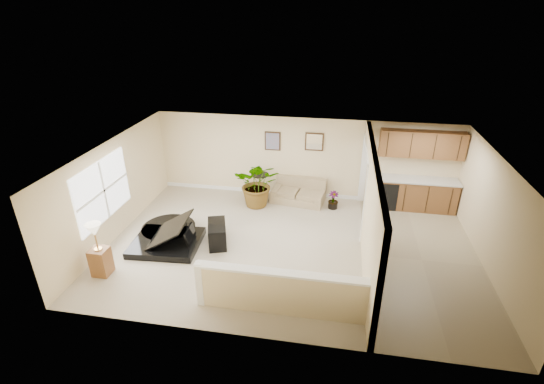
% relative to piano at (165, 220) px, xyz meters
% --- Properties ---
extents(floor, '(9.00, 9.00, 0.00)m').
position_rel_piano_xyz_m(floor, '(3.10, 0.27, -0.65)').
color(floor, '#B3A88B').
rests_on(floor, ground).
extents(back_wall, '(9.00, 0.04, 2.50)m').
position_rel_piano_xyz_m(back_wall, '(3.10, 3.27, 0.60)').
color(back_wall, beige).
rests_on(back_wall, floor).
extents(front_wall, '(9.00, 0.04, 2.50)m').
position_rel_piano_xyz_m(front_wall, '(3.10, -2.73, 0.60)').
color(front_wall, beige).
rests_on(front_wall, floor).
extents(left_wall, '(0.04, 6.00, 2.50)m').
position_rel_piano_xyz_m(left_wall, '(-1.40, 0.27, 0.60)').
color(left_wall, beige).
rests_on(left_wall, floor).
extents(right_wall, '(0.04, 6.00, 2.50)m').
position_rel_piano_xyz_m(right_wall, '(7.60, 0.27, 0.60)').
color(right_wall, beige).
rests_on(right_wall, floor).
extents(ceiling, '(9.00, 6.00, 0.04)m').
position_rel_piano_xyz_m(ceiling, '(3.10, 0.27, 1.85)').
color(ceiling, white).
rests_on(ceiling, back_wall).
extents(kitchen_vinyl, '(2.70, 6.00, 0.01)m').
position_rel_piano_xyz_m(kitchen_vinyl, '(6.25, 0.27, -0.65)').
color(kitchen_vinyl, '#9A8C68').
rests_on(kitchen_vinyl, floor).
extents(interior_partition, '(0.18, 5.99, 2.50)m').
position_rel_piano_xyz_m(interior_partition, '(4.90, 0.53, 0.57)').
color(interior_partition, beige).
rests_on(interior_partition, floor).
extents(pony_half_wall, '(3.42, 0.22, 1.00)m').
position_rel_piano_xyz_m(pony_half_wall, '(3.17, -2.03, -0.13)').
color(pony_half_wall, beige).
rests_on(pony_half_wall, floor).
extents(left_window, '(0.05, 2.15, 1.45)m').
position_rel_piano_xyz_m(left_window, '(-1.39, -0.23, 0.80)').
color(left_window, white).
rests_on(left_window, left_wall).
extents(wall_art_left, '(0.48, 0.04, 0.58)m').
position_rel_piano_xyz_m(wall_art_left, '(2.15, 3.25, 1.10)').
color(wall_art_left, '#3C2715').
rests_on(wall_art_left, back_wall).
extents(wall_mirror, '(0.55, 0.04, 0.55)m').
position_rel_piano_xyz_m(wall_mirror, '(3.40, 3.25, 1.15)').
color(wall_mirror, '#3C2715').
rests_on(wall_mirror, back_wall).
extents(kitchen_cabinets, '(2.36, 0.65, 2.33)m').
position_rel_piano_xyz_m(kitchen_cabinets, '(6.29, 3.01, 0.22)').
color(kitchen_cabinets, brown).
rests_on(kitchen_cabinets, floor).
extents(piano, '(2.00, 2.08, 1.56)m').
position_rel_piano_xyz_m(piano, '(0.00, 0.00, 0.00)').
color(piano, black).
rests_on(piano, floor).
extents(piano_bench, '(0.67, 0.94, 0.57)m').
position_rel_piano_xyz_m(piano_bench, '(1.27, 0.15, -0.37)').
color(piano_bench, black).
rests_on(piano_bench, floor).
extents(loveseat, '(1.69, 1.11, 0.90)m').
position_rel_piano_xyz_m(loveseat, '(3.01, 2.91, -0.31)').
color(loveseat, tan).
rests_on(loveseat, floor).
extents(accent_table, '(0.54, 0.54, 0.79)m').
position_rel_piano_xyz_m(accent_table, '(1.81, 2.91, -0.14)').
color(accent_table, black).
rests_on(accent_table, floor).
extents(palm_plant, '(1.32, 1.16, 1.43)m').
position_rel_piano_xyz_m(palm_plant, '(1.87, 2.38, 0.05)').
color(palm_plant, black).
rests_on(palm_plant, floor).
extents(small_plant, '(0.30, 0.30, 0.54)m').
position_rel_piano_xyz_m(small_plant, '(4.07, 2.57, -0.42)').
color(small_plant, black).
rests_on(small_plant, floor).
extents(lamp_stand, '(0.38, 0.38, 1.28)m').
position_rel_piano_xyz_m(lamp_stand, '(-0.92, -1.46, -0.11)').
color(lamp_stand, brown).
rests_on(lamp_stand, floor).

